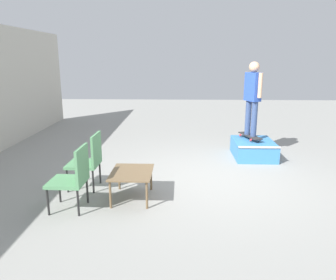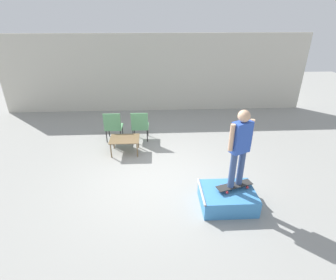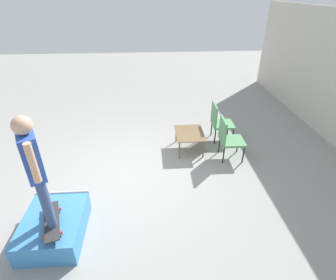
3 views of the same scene
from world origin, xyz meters
name	(u,v)px [view 3 (image 3 of 3)]	position (x,y,z in m)	size (l,w,h in m)	color
ground_plane	(128,176)	(0.00, 0.00, 0.00)	(24.00, 24.00, 0.00)	gray
skate_ramp_box	(55,226)	(1.44, -1.02, 0.19)	(1.15, 0.88, 0.40)	#3D84C6
skateboard_on_ramp	(52,221)	(1.58, -0.96, 0.46)	(0.82, 0.43, 0.07)	#2D2D2D
person_skater	(34,166)	(1.58, -0.96, 1.45)	(0.52, 0.35, 1.66)	#384C7A
coffee_table	(189,135)	(-0.94, 1.42, 0.40)	(0.84, 0.65, 0.45)	brown
patio_chair_left	(219,121)	(-1.36, 2.22, 0.53)	(0.53, 0.53, 0.97)	black
patio_chair_right	(228,137)	(-0.53, 2.22, 0.53)	(0.53, 0.53, 0.97)	black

